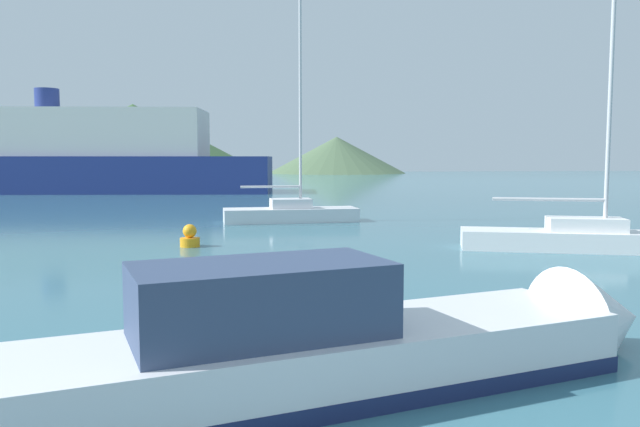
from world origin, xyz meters
TOP-DOWN VIEW (x-y plane):
  - motorboat_near at (-1.07, 4.95)m, footprint 8.96×4.07m
  - sailboat_inner at (-0.56, 23.70)m, footprint 5.61×1.99m
  - sailboat_middle at (7.18, 14.58)m, footprint 7.03×3.47m
  - ferry_distant at (-17.38, 48.57)m, footprint 34.66×10.43m
  - buoy_marker at (-4.12, 16.77)m, footprint 0.59×0.59m
  - hill_west at (-18.92, 95.82)m, footprint 41.03×41.03m
  - hill_central at (14.08, 107.89)m, footprint 24.39×24.39m

SIDE VIEW (x-z plane):
  - buoy_marker at x=-4.12m, z-range -0.06..0.62m
  - sailboat_middle at x=7.18m, z-range -3.41..4.21m
  - motorboat_near at x=-1.07m, z-range -0.54..1.43m
  - sailboat_inner at x=-0.56m, z-range -5.00..5.97m
  - ferry_distant at x=-17.38m, z-range -1.19..6.76m
  - hill_central at x=14.08m, z-range 0.00..6.44m
  - hill_west at x=-18.92m, z-range 0.00..10.81m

